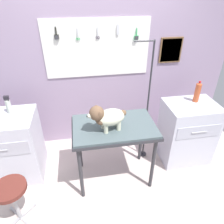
{
  "coord_description": "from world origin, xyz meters",
  "views": [
    {
      "loc": [
        -0.27,
        -1.56,
        2.23
      ],
      "look_at": [
        0.07,
        0.41,
        0.99
      ],
      "focal_mm": 32.82,
      "sensor_mm": 36.0,
      "label": 1
    }
  ],
  "objects_px": {
    "soda_bottle": "(197,92)",
    "cabinet_right": "(186,132)",
    "counter_left": "(8,147)",
    "dog": "(107,117)",
    "stool": "(11,193)",
    "grooming_arm": "(147,110)",
    "grooming_table": "(114,131)"
  },
  "relations": [
    {
      "from": "grooming_arm",
      "to": "dog",
      "type": "xyz_separation_m",
      "value": [
        -0.6,
        -0.41,
        0.22
      ]
    },
    {
      "from": "grooming_arm",
      "to": "stool",
      "type": "relative_size",
      "value": 3.23
    },
    {
      "from": "grooming_arm",
      "to": "cabinet_right",
      "type": "xyz_separation_m",
      "value": [
        0.58,
        -0.12,
        -0.35
      ]
    },
    {
      "from": "cabinet_right",
      "to": "soda_bottle",
      "type": "bearing_deg",
      "value": 45.9
    },
    {
      "from": "dog",
      "to": "cabinet_right",
      "type": "relative_size",
      "value": 0.49
    },
    {
      "from": "grooming_arm",
      "to": "grooming_table",
      "type": "bearing_deg",
      "value": -146.76
    },
    {
      "from": "stool",
      "to": "grooming_table",
      "type": "bearing_deg",
      "value": 20.38
    },
    {
      "from": "counter_left",
      "to": "dog",
      "type": "bearing_deg",
      "value": -16.16
    },
    {
      "from": "grooming_table",
      "to": "soda_bottle",
      "type": "height_order",
      "value": "soda_bottle"
    },
    {
      "from": "grooming_table",
      "to": "soda_bottle",
      "type": "distance_m",
      "value": 1.23
    },
    {
      "from": "grooming_arm",
      "to": "dog",
      "type": "height_order",
      "value": "grooming_arm"
    },
    {
      "from": "stool",
      "to": "cabinet_right",
      "type": "bearing_deg",
      "value": 15.79
    },
    {
      "from": "counter_left",
      "to": "grooming_arm",
      "type": "bearing_deg",
      "value": 1.41
    },
    {
      "from": "counter_left",
      "to": "grooming_table",
      "type": "bearing_deg",
      "value": -12.03
    },
    {
      "from": "grooming_arm",
      "to": "cabinet_right",
      "type": "height_order",
      "value": "grooming_arm"
    },
    {
      "from": "counter_left",
      "to": "soda_bottle",
      "type": "bearing_deg",
      "value": -0.04
    },
    {
      "from": "grooming_arm",
      "to": "soda_bottle",
      "type": "xyz_separation_m",
      "value": [
        0.66,
        -0.05,
        0.23
      ]
    },
    {
      "from": "cabinet_right",
      "to": "soda_bottle",
      "type": "height_order",
      "value": "soda_bottle"
    },
    {
      "from": "counter_left",
      "to": "cabinet_right",
      "type": "xyz_separation_m",
      "value": [
        2.43,
        -0.08,
        -0.0
      ]
    },
    {
      "from": "grooming_arm",
      "to": "soda_bottle",
      "type": "distance_m",
      "value": 0.7
    },
    {
      "from": "cabinet_right",
      "to": "stool",
      "type": "relative_size",
      "value": 1.7
    },
    {
      "from": "counter_left",
      "to": "soda_bottle",
      "type": "distance_m",
      "value": 2.57
    },
    {
      "from": "dog",
      "to": "grooming_arm",
      "type": "bearing_deg",
      "value": 33.91
    },
    {
      "from": "dog",
      "to": "soda_bottle",
      "type": "distance_m",
      "value": 1.31
    },
    {
      "from": "counter_left",
      "to": "cabinet_right",
      "type": "bearing_deg",
      "value": -1.88
    },
    {
      "from": "stool",
      "to": "grooming_arm",
      "type": "bearing_deg",
      "value": 24.64
    },
    {
      "from": "soda_bottle",
      "to": "cabinet_right",
      "type": "bearing_deg",
      "value": -134.1
    },
    {
      "from": "dog",
      "to": "stool",
      "type": "bearing_deg",
      "value": -161.46
    },
    {
      "from": "stool",
      "to": "soda_bottle",
      "type": "relative_size",
      "value": 1.83
    },
    {
      "from": "grooming_table",
      "to": "counter_left",
      "type": "height_order",
      "value": "counter_left"
    },
    {
      "from": "cabinet_right",
      "to": "dog",
      "type": "bearing_deg",
      "value": -166.7
    },
    {
      "from": "grooming_table",
      "to": "cabinet_right",
      "type": "xyz_separation_m",
      "value": [
        1.09,
        0.21,
        -0.31
      ]
    }
  ]
}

